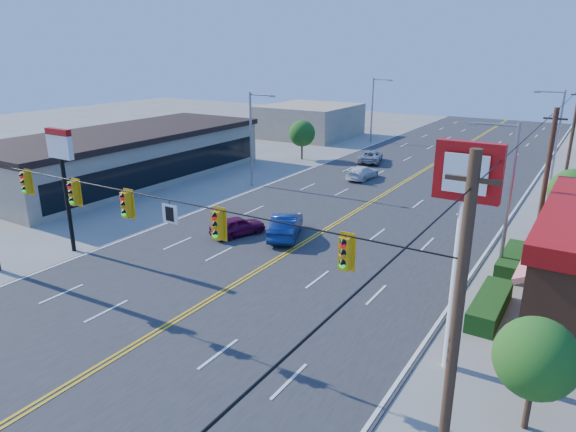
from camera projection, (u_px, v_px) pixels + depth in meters
The scene contains 20 objects.
ground at pixel (158, 332), 21.62m from camera, with size 160.00×160.00×0.00m, color gray.
road at pixel (357, 211), 37.74m from camera, with size 20.00×120.00×0.06m, color #2D2D30.
signal_span at pixel (147, 222), 20.17m from camera, with size 24.32×0.34×9.00m.
kfc_pylon at pixel (464, 213), 17.44m from camera, with size 2.20×0.36×8.50m.
strip_mall at pixel (127, 155), 46.52m from camera, with size 10.40×26.40×4.40m.
pizza_hut_sign at pixel (62, 165), 28.78m from camera, with size 1.90×0.30×6.85m.
streetlight_se at pixel (506, 191), 26.08m from camera, with size 2.55×0.25×8.00m.
streetlight_ne at pixel (556, 130), 45.44m from camera, with size 2.55×0.25×8.00m.
streetlight_sw at pixel (253, 134), 43.40m from camera, with size 2.55×0.25×8.00m.
streetlight_nw at pixel (374, 106), 64.37m from camera, with size 2.55×0.25×8.00m.
utility_pole_near at pixel (545, 184), 28.70m from camera, with size 0.28×0.28×8.40m, color #47301E.
utility_pole_mid at pixel (572, 138), 43.22m from camera, with size 0.28×0.28×8.40m, color #47301E.
tree_kfc_rear at pixel (573, 193), 31.66m from camera, with size 2.94×2.94×4.41m.
tree_kfc_front at pixel (536, 358), 15.41m from camera, with size 2.52×2.52×3.78m.
tree_west at pixel (302, 133), 54.72m from camera, with size 2.80×2.80×4.20m.
bld_west_far at pixel (310, 121), 69.75m from camera, with size 11.00×12.00×4.20m, color tan.
car_magenta at pixel (238, 227), 32.60m from camera, with size 1.45×3.61×1.23m, color maroon.
car_blue at pixel (286, 226), 32.26m from camera, with size 1.59×4.57×1.51m, color navy.
car_white at pixel (362, 173), 46.78m from camera, with size 1.66×4.10×1.19m, color white.
car_silver at pixel (371, 157), 53.70m from camera, with size 2.16×4.69×1.30m, color #B4B4B9.
Camera 1 is at (14.72, -13.25, 11.36)m, focal length 32.00 mm.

